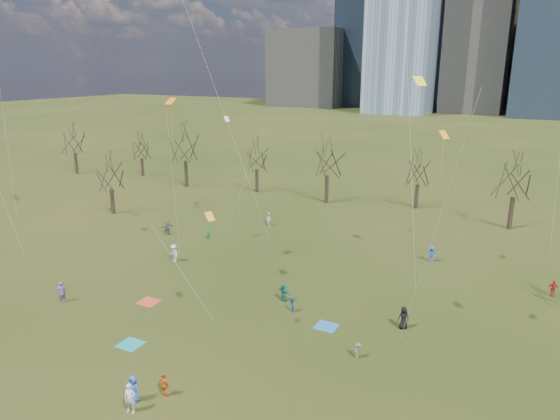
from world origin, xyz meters
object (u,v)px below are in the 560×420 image
at_px(blanket_teal, 131,344).
at_px(person_0, 134,389).
at_px(person_1, 130,398).
at_px(person_4, 164,385).
at_px(blanket_crimson, 149,302).
at_px(blanket_navy, 326,326).

height_order(blanket_teal, person_0, person_0).
bearing_deg(person_1, person_0, 102.53).
height_order(person_1, person_4, person_1).
height_order(person_0, person_4, person_0).
xyz_separation_m(blanket_teal, blanket_crimson, (-3.36, 5.65, 0.00)).
bearing_deg(blanket_teal, blanket_navy, 37.50).
xyz_separation_m(person_0, person_1, (0.50, -0.82, 0.07)).
xyz_separation_m(blanket_navy, blanket_crimson, (-14.60, -2.97, 0.00)).
bearing_deg(person_0, person_1, -55.32).
distance_m(blanket_navy, person_0, 14.76).
bearing_deg(person_4, blanket_crimson, -33.73).
bearing_deg(blanket_crimson, person_0, -51.96).
xyz_separation_m(blanket_navy, person_4, (-5.37, -11.97, 0.74)).
distance_m(person_0, person_1, 0.96).
xyz_separation_m(person_1, person_4, (0.76, 2.01, -0.15)).
bearing_deg(blanket_teal, person_0, -44.52).
distance_m(blanket_teal, person_4, 6.79).
xyz_separation_m(blanket_crimson, person_1, (8.47, -11.00, 0.89)).
height_order(blanket_navy, blanket_crimson, same).
relative_size(blanket_navy, person_1, 0.89).
distance_m(blanket_navy, person_4, 13.14).
xyz_separation_m(blanket_teal, blanket_navy, (11.24, 8.63, 0.00)).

